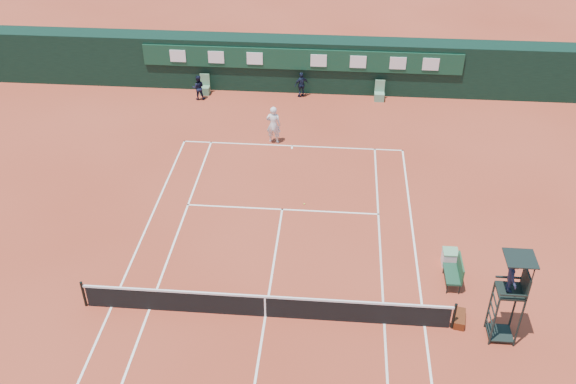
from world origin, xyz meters
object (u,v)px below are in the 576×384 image
object	(u,v)px
tennis_net	(265,306)
umpire_chair	(513,281)
player_bench	(456,271)
player	(273,125)
cooler	(450,257)

from	to	relation	value
tennis_net	umpire_chair	xyz separation A→B (m)	(7.92, -0.25, 1.95)
player_bench	umpire_chair	bearing A→B (deg)	-65.10
player_bench	player	size ratio (longest dim) A/B	0.61
tennis_net	umpire_chair	bearing A→B (deg)	-1.82
cooler	tennis_net	bearing A→B (deg)	-153.33
tennis_net	player_bench	xyz separation A→B (m)	(6.75, 2.26, 0.09)
tennis_net	umpire_chair	world-z (taller)	umpire_chair
umpire_chair	player	bearing A→B (deg)	125.51
tennis_net	cooler	xyz separation A→B (m)	(6.70, 3.37, -0.18)
umpire_chair	tennis_net	bearing A→B (deg)	178.18
tennis_net	umpire_chair	size ratio (longest dim) A/B	3.77
player_bench	cooler	distance (m)	1.14
umpire_chair	player_bench	distance (m)	3.34
cooler	player	xyz separation A→B (m)	(-7.67, 8.83, 0.66)
cooler	player	world-z (taller)	player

